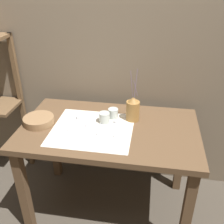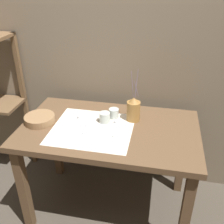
# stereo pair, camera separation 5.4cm
# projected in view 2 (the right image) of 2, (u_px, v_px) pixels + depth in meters

# --- Properties ---
(ground_plane) EXTENTS (12.00, 12.00, 0.00)m
(ground_plane) POSITION_uv_depth(u_px,v_px,m) (110.00, 205.00, 2.14)
(ground_plane) COLOR #473F35
(stone_wall_back) EXTENTS (7.00, 0.06, 2.40)m
(stone_wall_back) POSITION_uv_depth(u_px,v_px,m) (122.00, 44.00, 1.96)
(stone_wall_back) COLOR #7A6B56
(stone_wall_back) RESTS_ON ground_plane
(wooden_table) EXTENTS (1.20, 0.71, 0.75)m
(wooden_table) POSITION_uv_depth(u_px,v_px,m) (109.00, 140.00, 1.83)
(wooden_table) COLOR brown
(wooden_table) RESTS_ON ground_plane
(linen_cloth) EXTENTS (0.53, 0.49, 0.00)m
(linen_cloth) POSITION_uv_depth(u_px,v_px,m) (92.00, 129.00, 1.76)
(linen_cloth) COLOR silver
(linen_cloth) RESTS_ON wooden_table
(pitcher_with_flowers) EXTENTS (0.09, 0.09, 0.38)m
(pitcher_with_flowers) POSITION_uv_depth(u_px,v_px,m) (133.00, 110.00, 1.82)
(pitcher_with_flowers) COLOR olive
(pitcher_with_flowers) RESTS_ON wooden_table
(wooden_bowl) EXTENTS (0.21, 0.21, 0.05)m
(wooden_bowl) POSITION_uv_depth(u_px,v_px,m) (40.00, 119.00, 1.82)
(wooden_bowl) COLOR #8E6B47
(wooden_bowl) RESTS_ON wooden_table
(glass_tumbler_near) EXTENTS (0.07, 0.07, 0.07)m
(glass_tumbler_near) POSITION_uv_depth(u_px,v_px,m) (105.00, 117.00, 1.81)
(glass_tumbler_near) COLOR #B7C1BC
(glass_tumbler_near) RESTS_ON wooden_table
(glass_tumbler_far) EXTENTS (0.07, 0.07, 0.07)m
(glass_tumbler_far) POSITION_uv_depth(u_px,v_px,m) (114.00, 113.00, 1.87)
(glass_tumbler_far) COLOR #B7C1BC
(glass_tumbler_far) RESTS_ON wooden_table
(spoon_inner) EXTENTS (0.04, 0.19, 0.02)m
(spoon_inner) POSITION_uv_depth(u_px,v_px,m) (76.00, 120.00, 1.85)
(spoon_inner) COLOR #A8A8AD
(spoon_inner) RESTS_ON wooden_table
(knife_center) EXTENTS (0.02, 0.18, 0.00)m
(knife_center) POSITION_uv_depth(u_px,v_px,m) (85.00, 126.00, 1.77)
(knife_center) COLOR #A8A8AD
(knife_center) RESTS_ON wooden_table
(fork_outer) EXTENTS (0.02, 0.18, 0.00)m
(fork_outer) POSITION_uv_depth(u_px,v_px,m) (100.00, 127.00, 1.77)
(fork_outer) COLOR #A8A8AD
(fork_outer) RESTS_ON wooden_table
(spoon_outer) EXTENTS (0.04, 0.19, 0.02)m
(spoon_outer) POSITION_uv_depth(u_px,v_px,m) (115.00, 125.00, 1.79)
(spoon_outer) COLOR #A8A8AD
(spoon_outer) RESTS_ON wooden_table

